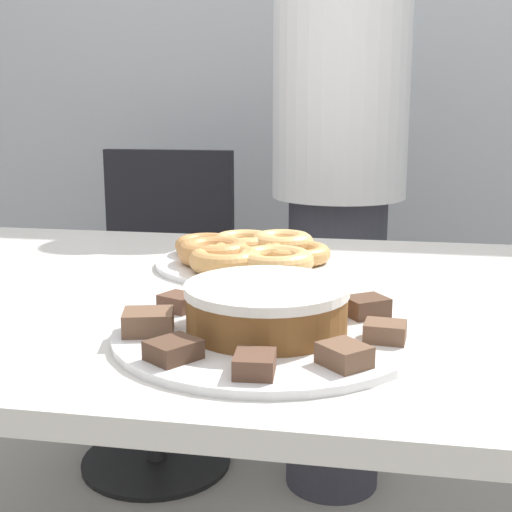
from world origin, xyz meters
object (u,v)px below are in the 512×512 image
object	(u,v)px
plate_cake	(267,334)
frosted_cake	(267,307)
person_standing	(339,172)
plate_donuts	(249,263)
office_chair_left	(158,316)

from	to	relation	value
plate_cake	frosted_cake	size ratio (longest dim) A/B	1.88
person_standing	frosted_cake	size ratio (longest dim) A/B	8.33
person_standing	plate_donuts	distance (m)	0.67
plate_donuts	frosted_cake	xyz separation A→B (m)	(0.09, -0.37, 0.03)
person_standing	office_chair_left	world-z (taller)	person_standing
office_chair_left	plate_cake	distance (m)	1.26
office_chair_left	frosted_cake	bearing A→B (deg)	-66.36
frosted_cake	person_standing	bearing A→B (deg)	89.10
plate_cake	plate_donuts	size ratio (longest dim) A/B	1.16
frosted_cake	plate_cake	bearing A→B (deg)	90.01
office_chair_left	plate_donuts	world-z (taller)	office_chair_left
person_standing	frosted_cake	xyz separation A→B (m)	(-0.02, -1.03, -0.06)
plate_cake	frosted_cake	bearing A→B (deg)	-89.99
person_standing	office_chair_left	bearing A→B (deg)	172.27
plate_donuts	person_standing	bearing A→B (deg)	80.51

